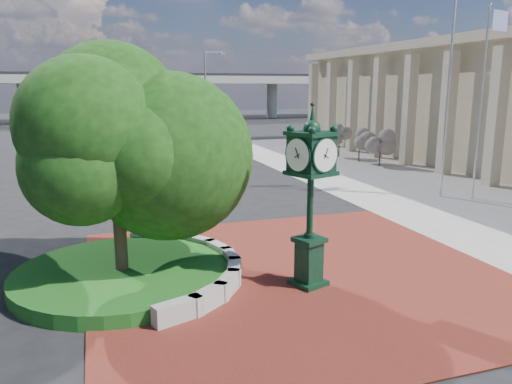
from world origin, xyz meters
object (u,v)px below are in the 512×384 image
object	(u,v)px
parked_car	(187,129)
street_lamp_near	(208,94)
flagpole_a	(449,82)
flagpole_b	(481,102)
post_clock	(311,190)
street_lamp_far	(136,86)

from	to	relation	value
parked_car	street_lamp_near	xyz separation A→B (m)	(-0.46, -12.65, 4.03)
flagpole_a	flagpole_b	xyz separation A→B (m)	(1.15, -0.96, -0.98)
flagpole_a	flagpole_b	distance (m)	1.79
post_clock	flagpole_b	world-z (taller)	flagpole_b
flagpole_a	street_lamp_near	xyz separation A→B (m)	(-7.11, 21.29, -0.83)
post_clock	flagpole_a	bearing A→B (deg)	37.45
street_lamp_near	street_lamp_far	world-z (taller)	street_lamp_far
flagpole_a	street_lamp_near	size ratio (longest dim) A/B	1.34
post_clock	flagpole_b	xyz separation A→B (m)	(12.21, 7.51, 1.98)
parked_car	street_lamp_near	size ratio (longest dim) A/B	0.60
parked_car	flagpole_a	size ratio (longest dim) A/B	0.45
street_lamp_near	street_lamp_far	distance (m)	12.64
parked_car	post_clock	bearing A→B (deg)	-103.11
street_lamp_far	post_clock	bearing A→B (deg)	-88.78
parked_car	street_lamp_near	distance (m)	13.29
flagpole_a	flagpole_b	world-z (taller)	flagpole_a
street_lamp_near	parked_car	bearing A→B (deg)	87.90
parked_car	street_lamp_far	size ratio (longest dim) A/B	0.53
flagpole_b	street_lamp_far	world-z (taller)	street_lamp_far
flagpole_a	post_clock	bearing A→B (deg)	-142.55
street_lamp_far	street_lamp_near	bearing A→B (deg)	-67.48
post_clock	street_lamp_far	bearing A→B (deg)	91.22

